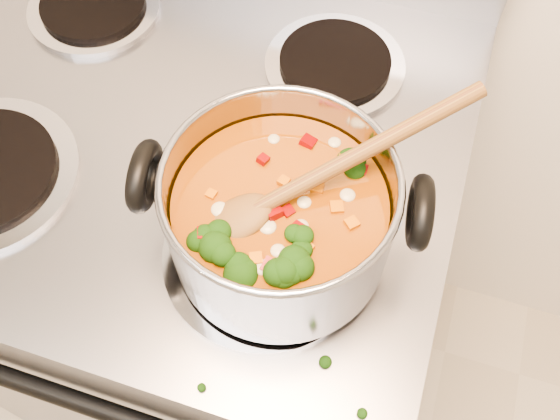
# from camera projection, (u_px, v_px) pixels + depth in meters

# --- Properties ---
(electric_range) EXTENTS (0.75, 0.68, 1.08)m
(electric_range) POSITION_uv_depth(u_px,v_px,m) (206.00, 266.00, 1.19)
(electric_range) COLOR gray
(electric_range) RESTS_ON ground
(stockpot) EXTENTS (0.30, 0.23, 0.14)m
(stockpot) POSITION_uv_depth(u_px,v_px,m) (280.00, 216.00, 0.64)
(stockpot) COLOR #929299
(stockpot) RESTS_ON electric_range
(wooden_spoon) EXTENTS (0.24, 0.22, 0.10)m
(wooden_spoon) POSITION_uv_depth(u_px,v_px,m) (300.00, 186.00, 0.60)
(wooden_spoon) COLOR brown
(wooden_spoon) RESTS_ON stockpot
(cooktop_crumbs) EXTENTS (0.19, 0.35, 0.01)m
(cooktop_crumbs) POSITION_uv_depth(u_px,v_px,m) (199.00, 294.00, 0.67)
(cooktop_crumbs) COLOR black
(cooktop_crumbs) RESTS_ON electric_range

